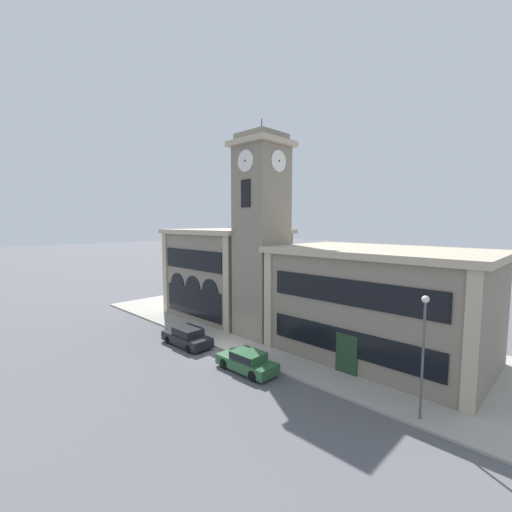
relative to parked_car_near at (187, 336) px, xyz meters
The scene contains 8 objects.
ground_plane 2.98m from the parked_car_near, 26.68° to the left, with size 300.00×300.00×0.00m, color #56565B.
sidewalk_kerb 8.56m from the parked_car_near, 72.45° to the left, with size 40.96×13.68×0.15m.
clock_tower 10.18m from the parked_car_near, 66.56° to the left, with size 4.32×4.32×18.35m.
town_hall_left_wing 10.55m from the parked_car_near, 120.03° to the left, with size 11.46×9.55×9.15m.
town_hall_right_wing 14.97m from the parked_car_near, 35.68° to the left, with size 15.07×9.55×8.00m.
parked_car_near is the anchor object (origin of this frame).
parked_car_mid 6.88m from the parked_car_near, ahead, with size 4.35×1.81×1.39m.
street_lamp 17.58m from the parked_car_near, ahead, with size 0.36×0.36×6.21m.
Camera 1 is at (19.95, -16.54, 9.82)m, focal length 24.00 mm.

